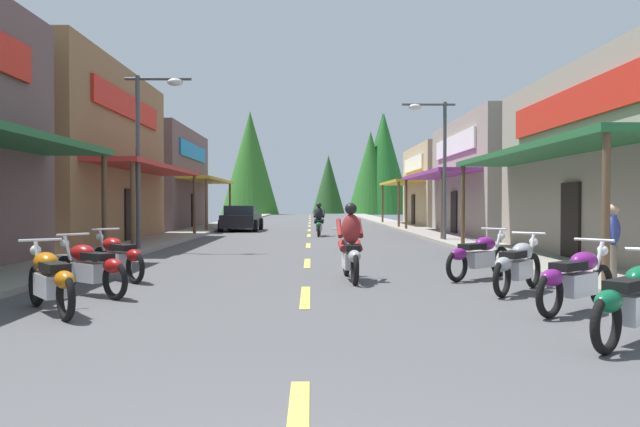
{
  "coord_description": "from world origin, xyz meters",
  "views": [
    {
      "loc": [
        0.09,
        -2.15,
        1.58
      ],
      "look_at": [
        0.44,
        21.21,
        1.15
      ],
      "focal_mm": 34.54,
      "sensor_mm": 36.0,
      "label": 1
    }
  ],
  "objects": [
    {
      "name": "motorcycle_parked_left_1",
      "position": [
        -3.62,
        8.23,
        0.49
      ],
      "size": [
        1.73,
        1.42,
        1.04
      ],
      "rotation": [
        0.0,
        0.0,
        2.46
      ],
      "color": "black",
      "rests_on": "ground"
    },
    {
      "name": "sidewalk_left",
      "position": [
        -5.96,
        32.98,
        0.06
      ],
      "size": [
        2.02,
        95.95,
        0.12
      ],
      "primitive_type": "cube",
      "color": "gray",
      "rests_on": "ground"
    },
    {
      "name": "rider_cruising_lead",
      "position": [
        0.89,
        10.18,
        0.66
      ],
      "size": [
        0.6,
        2.14,
        1.57
      ],
      "rotation": [
        0.0,
        0.0,
        1.62
      ],
      "color": "black",
      "rests_on": "ground"
    },
    {
      "name": "sidewalk_right",
      "position": [
        5.96,
        32.98,
        0.06
      ],
      "size": [
        2.02,
        95.95,
        0.12
      ],
      "primitive_type": "cube",
      "color": "gray",
      "rests_on": "ground"
    },
    {
      "name": "centerline_dashes",
      "position": [
        0.0,
        38.46,
        0.01
      ],
      "size": [
        0.16,
        74.22,
        0.01
      ],
      "color": "#E0C64C",
      "rests_on": "ground"
    },
    {
      "name": "treeline_backdrop",
      "position": [
        4.44,
        79.9,
        6.43
      ],
      "size": [
        25.32,
        12.56,
        13.68
      ],
      "color": "#216723",
      "rests_on": "ground"
    },
    {
      "name": "streetlamp_left",
      "position": [
        -5.01,
        17.28,
        3.67
      ],
      "size": [
        2.08,
        0.3,
        5.55
      ],
      "color": "#474C51",
      "rests_on": "ground"
    },
    {
      "name": "motorcycle_parked_right_1",
      "position": [
        3.89,
        6.57,
        0.49
      ],
      "size": [
        1.72,
        1.44,
        1.04
      ],
      "rotation": [
        0.0,
        0.0,
        0.69
      ],
      "color": "black",
      "rests_on": "ground"
    },
    {
      "name": "storefront_right_far",
      "position": [
        11.29,
        38.75,
        2.65
      ],
      "size": [
        10.53,
        9.69,
        5.3
      ],
      "color": "tan",
      "rests_on": "ground"
    },
    {
      "name": "streetlamp_right",
      "position": [
        5.01,
        21.9,
        3.65
      ],
      "size": [
        2.08,
        0.3,
        5.51
      ],
      "color": "#474C51",
      "rests_on": "ground"
    },
    {
      "name": "rider_cruising_trailing",
      "position": [
        0.47,
        26.49,
        0.66
      ],
      "size": [
        0.6,
        2.14,
        1.57
      ],
      "rotation": [
        0.0,
        0.0,
        1.52
      ],
      "color": "black",
      "rests_on": "ground"
    },
    {
      "name": "motorcycle_parked_left_0",
      "position": [
        -3.59,
        6.58,
        0.49
      ],
      "size": [
        1.38,
        1.76,
        1.04
      ],
      "rotation": [
        0.0,
        0.0,
        2.22
      ],
      "color": "black",
      "rests_on": "ground"
    },
    {
      "name": "motorcycle_parked_right_2",
      "position": [
        3.7,
        8.51,
        0.49
      ],
      "size": [
        1.42,
        1.73,
        1.04
      ],
      "rotation": [
        0.0,
        0.0,
        0.89
      ],
      "color": "black",
      "rests_on": "ground"
    },
    {
      "name": "parked_car_curbside",
      "position": [
        -3.75,
        31.93,
        0.69
      ],
      "size": [
        2.13,
        4.34,
        1.4
      ],
      "rotation": [
        0.0,
        0.0,
        1.55
      ],
      "color": "black",
      "rests_on": "ground"
    },
    {
      "name": "motorcycle_parked_right_0",
      "position": [
        3.69,
        4.61,
        0.49
      ],
      "size": [
        1.67,
        1.49,
        1.04
      ],
      "rotation": [
        0.0,
        0.0,
        0.72
      ],
      "color": "black",
      "rests_on": "ground"
    },
    {
      "name": "pedestrian_by_shop",
      "position": [
        5.78,
        9.32,
        0.89
      ],
      "size": [
        0.37,
        0.54,
        1.55
      ],
      "rotation": [
        0.0,
        0.0,
        2.77
      ],
      "color": "#726659",
      "rests_on": "ground"
    },
    {
      "name": "motorcycle_parked_right_3",
      "position": [
        3.54,
        10.4,
        0.49
      ],
      "size": [
        1.72,
        1.44,
        1.04
      ],
      "rotation": [
        0.0,
        0.0,
        0.69
      ],
      "color": "black",
      "rests_on": "ground"
    },
    {
      "name": "storefront_left_far",
      "position": [
        -10.16,
        34.73,
        2.95
      ],
      "size": [
        8.26,
        10.85,
        5.89
      ],
      "color": "brown",
      "rests_on": "ground"
    },
    {
      "name": "storefront_right_middle",
      "position": [
        10.03,
        27.08,
        2.76
      ],
      "size": [
        7.99,
        10.85,
        5.52
      ],
      "color": "gray",
      "rests_on": "ground"
    },
    {
      "name": "motorcycle_parked_left_2",
      "position": [
        -3.8,
        10.28,
        0.49
      ],
      "size": [
        1.56,
        1.61,
        1.04
      ],
      "rotation": [
        0.0,
        0.0,
        2.34
      ],
      "color": "black",
      "rests_on": "ground"
    },
    {
      "name": "storefront_left_middle",
      "position": [
        -11.12,
        21.75,
        3.38
      ],
      "size": [
        10.16,
        11.53,
        6.76
      ],
      "color": "olive",
      "rests_on": "ground"
    },
    {
      "name": "ground",
      "position": [
        0.0,
        32.98,
        -0.05
      ],
      "size": [
        9.89,
        95.95,
        0.1
      ],
      "primitive_type": "cube",
      "color": "#4C4C4F"
    }
  ]
}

